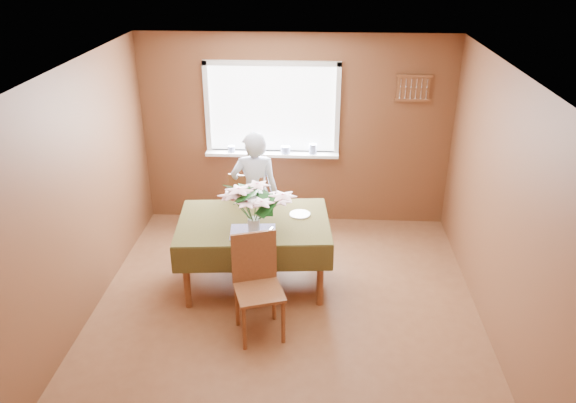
# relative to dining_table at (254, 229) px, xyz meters

# --- Properties ---
(floor) EXTENTS (4.50, 4.50, 0.00)m
(floor) POSITION_rel_dining_table_xyz_m (0.37, -0.61, -0.69)
(floor) COLOR brown
(floor) RESTS_ON ground
(ceiling) EXTENTS (4.50, 4.50, 0.00)m
(ceiling) POSITION_rel_dining_table_xyz_m (0.37, -0.61, 1.81)
(ceiling) COLOR white
(ceiling) RESTS_ON wall_back
(wall_back) EXTENTS (4.00, 0.00, 4.00)m
(wall_back) POSITION_rel_dining_table_xyz_m (0.37, 1.64, 0.56)
(wall_back) COLOR brown
(wall_back) RESTS_ON floor
(wall_front) EXTENTS (4.00, 0.00, 4.00)m
(wall_front) POSITION_rel_dining_table_xyz_m (0.37, -2.86, 0.56)
(wall_front) COLOR brown
(wall_front) RESTS_ON floor
(wall_left) EXTENTS (0.00, 4.50, 4.50)m
(wall_left) POSITION_rel_dining_table_xyz_m (-1.63, -0.61, 0.56)
(wall_left) COLOR brown
(wall_left) RESTS_ON floor
(wall_right) EXTENTS (0.00, 4.50, 4.50)m
(wall_right) POSITION_rel_dining_table_xyz_m (2.37, -0.61, 0.56)
(wall_right) COLOR brown
(wall_right) RESTS_ON floor
(window_assembly) EXTENTS (1.72, 0.20, 1.22)m
(window_assembly) POSITION_rel_dining_table_xyz_m (0.08, 1.59, 0.67)
(window_assembly) COLOR white
(window_assembly) RESTS_ON wall_back
(spoon_rack) EXTENTS (0.44, 0.05, 0.33)m
(spoon_rack) POSITION_rel_dining_table_xyz_m (1.82, 1.60, 1.16)
(spoon_rack) COLOR brown
(spoon_rack) RESTS_ON wall_back
(dining_table) EXTENTS (1.71, 1.24, 0.79)m
(dining_table) POSITION_rel_dining_table_xyz_m (0.00, 0.00, 0.00)
(dining_table) COLOR brown
(dining_table) RESTS_ON floor
(chair_far) EXTENTS (0.51, 0.51, 1.00)m
(chair_far) POSITION_rel_dining_table_xyz_m (-0.15, 0.83, -0.15)
(chair_far) COLOR brown
(chair_far) RESTS_ON floor
(chair_near) EXTENTS (0.55, 0.55, 1.02)m
(chair_near) POSITION_rel_dining_table_xyz_m (0.12, -0.80, -0.14)
(chair_near) COLOR brown
(chair_near) RESTS_ON floor
(seated_woman) EXTENTS (0.59, 0.42, 1.54)m
(seated_woman) POSITION_rel_dining_table_xyz_m (-0.07, 0.74, 0.08)
(seated_woman) COLOR white
(seated_woman) RESTS_ON floor
(flower_bouquet) EXTENTS (0.63, 0.63, 0.54)m
(flower_bouquet) POSITION_rel_dining_table_xyz_m (0.04, -0.26, 0.45)
(flower_bouquet) COLOR white
(flower_bouquet) RESTS_ON dining_table
(side_plate) EXTENTS (0.27, 0.27, 0.01)m
(side_plate) POSITION_rel_dining_table_xyz_m (0.49, 0.17, 0.10)
(side_plate) COLOR white
(side_plate) RESTS_ON dining_table
(table_knife) EXTENTS (0.09, 0.21, 0.00)m
(table_knife) POSITION_rel_dining_table_xyz_m (0.18, -0.25, 0.10)
(table_knife) COLOR silver
(table_knife) RESTS_ON dining_table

